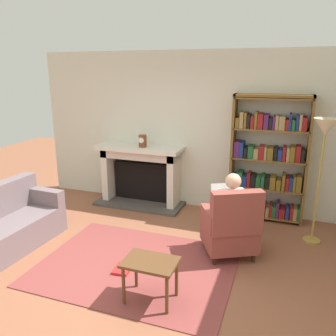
{
  "coord_description": "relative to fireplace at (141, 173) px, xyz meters",
  "views": [
    {
      "loc": [
        1.64,
        -3.15,
        2.36
      ],
      "look_at": [
        0.1,
        1.2,
        1.05
      ],
      "focal_mm": 36.58,
      "sensor_mm": 36.0,
      "label": 1
    }
  ],
  "objects": [
    {
      "name": "mantel_clock",
      "position": [
        0.08,
        -0.1,
        0.62
      ],
      "size": [
        0.14,
        0.14,
        0.21
      ],
      "color": "brown",
      "rests_on": "fireplace"
    },
    {
      "name": "bookshelf",
      "position": [
        2.19,
        0.03,
        0.4
      ],
      "size": [
        1.18,
        0.32,
        2.02
      ],
      "color": "brown",
      "rests_on": "ground"
    },
    {
      "name": "seated_reader",
      "position": [
        1.81,
        -1.27,
        0.05
      ],
      "size": [
        0.53,
        0.6,
        1.14
      ],
      "rotation": [
        0.0,
        0.0,
        3.63
      ],
      "color": "white",
      "rests_on": "ground"
    },
    {
      "name": "ground",
      "position": [
        0.8,
        -2.3,
        -0.58
      ],
      "size": [
        14.0,
        14.0,
        0.0
      ],
      "primitive_type": "plane",
      "color": "#92573D"
    },
    {
      "name": "fireplace",
      "position": [
        0.0,
        0.0,
        0.0
      ],
      "size": [
        1.59,
        0.64,
        1.08
      ],
      "color": "#4C4742",
      "rests_on": "ground"
    },
    {
      "name": "floor_lamp",
      "position": [
        2.91,
        -0.57,
        0.93
      ],
      "size": [
        0.32,
        0.32,
        1.77
      ],
      "color": "#B7933F",
      "rests_on": "ground"
    },
    {
      "name": "back_wall",
      "position": [
        0.8,
        0.25,
        0.77
      ],
      "size": [
        5.6,
        0.1,
        2.7
      ],
      "primitive_type": "cube",
      "color": "silver",
      "rests_on": "ground"
    },
    {
      "name": "area_rug",
      "position": [
        0.8,
        -2.0,
        -0.57
      ],
      "size": [
        2.4,
        1.8,
        0.01
      ],
      "primitive_type": "cube",
      "color": "brown",
      "rests_on": "ground"
    },
    {
      "name": "scattered_books",
      "position": [
        0.71,
        -2.14,
        -0.55
      ],
      "size": [
        0.29,
        0.32,
        0.03
      ],
      "color": "gold",
      "rests_on": "area_rug"
    },
    {
      "name": "armchair_reading",
      "position": [
        1.87,
        -1.38,
        -0.15
      ],
      "size": [
        0.86,
        0.85,
        0.97
      ],
      "rotation": [
        0.0,
        0.0,
        3.63
      ],
      "color": "#331E14",
      "rests_on": "ground"
    },
    {
      "name": "side_table",
      "position": [
        1.23,
        -2.56,
        -0.18
      ],
      "size": [
        0.56,
        0.39,
        0.47
      ],
      "color": "brown",
      "rests_on": "ground"
    },
    {
      "name": "sofa_floral",
      "position": [
        -1.09,
        -2.24,
        -0.25
      ],
      "size": [
        0.79,
        1.73,
        0.85
      ],
      "rotation": [
        0.0,
        0.0,
        1.53
      ],
      "color": "slate",
      "rests_on": "ground"
    }
  ]
}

